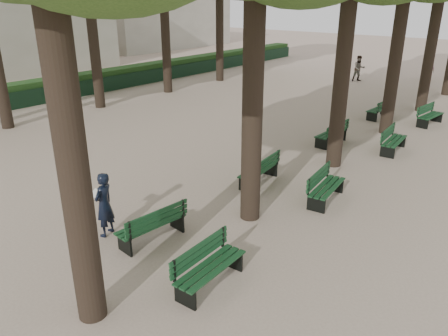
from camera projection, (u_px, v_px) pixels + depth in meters
The scene contains 15 objects.
ground at pixel (126, 244), 10.53m from camera, with size 120.00×120.00×0.00m, color tan.
bench_left_0 at pixel (152, 231), 10.58m from camera, with size 0.74×1.85×0.92m.
bench_left_1 at pixel (259, 175), 13.84m from camera, with size 0.77×1.85×0.92m.
bench_left_2 at pixel (331, 138), 17.46m from camera, with size 0.63×1.82×0.92m.
bench_left_3 at pixel (379, 113), 21.16m from camera, with size 0.68×1.83×0.92m.
bench_right_0 at pixel (210, 274), 8.93m from camera, with size 0.66×1.83×0.92m.
bench_right_1 at pixel (326, 192), 12.62m from camera, with size 0.79×1.86×0.92m.
bench_right_2 at pixel (393, 145), 16.60m from camera, with size 0.71×1.84×0.92m.
bench_right_3 at pixel (430, 119), 20.03m from camera, with size 0.78×1.85×0.92m.
man_with_map at pixel (104, 205), 10.66m from camera, with size 0.69×0.73×1.65m.
pedestrian_d at pixel (428, 68), 30.34m from camera, with size 0.82×0.34×1.69m, color #262628.
pedestrian_a at pixel (359, 68), 29.99m from camera, with size 0.84×0.34×1.72m, color #262628.
fence at pixel (111, 84), 27.09m from camera, with size 0.08×42.00×0.90m, color black.
hedge at pixel (104, 80), 27.44m from camera, with size 1.20×42.00×1.20m, color #193D15.
building_far at pixel (146, 14), 50.20m from camera, with size 12.00×16.00×7.00m, color #B7B2A3.
Camera 1 is at (7.58, -5.56, 5.60)m, focal length 35.00 mm.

